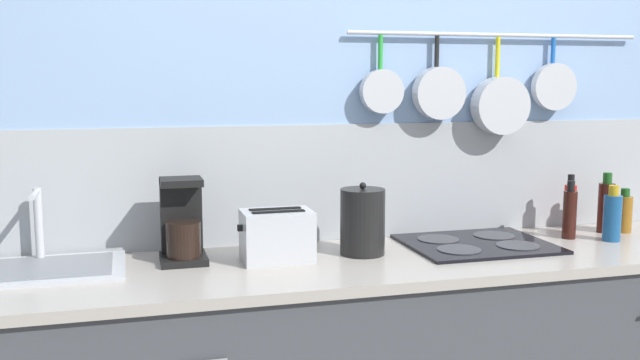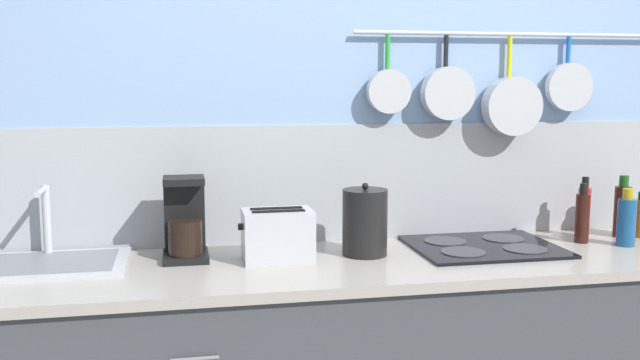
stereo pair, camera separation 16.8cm
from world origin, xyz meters
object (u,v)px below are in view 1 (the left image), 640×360
Objects in this scene: kettle at (363,222)px; bottle_vinegar at (606,206)px; bottle_olive_oil at (570,207)px; bottle_cooking_wine at (612,217)px; bottle_sesame_oil at (570,213)px; bottle_dish_soap at (624,213)px; coffee_maker at (182,227)px; toaster at (277,236)px.

bottle_vinegar is at bearing 4.43° from kettle.
bottle_cooking_wine is at bearing -67.82° from bottle_olive_oil.
bottle_cooking_wine is at bearing -3.34° from kettle.
bottle_olive_oil is 1.11× the size of bottle_cooking_wine.
bottle_sesame_oil reaches higher than bottle_dish_soap.
coffee_maker is 1.70m from bottle_vinegar.
bottle_cooking_wine is at bearing -1.82° from toaster.
bottle_olive_oil is 0.15m from bottle_vinegar.
bottle_olive_oil reaches higher than toaster.
kettle is 0.93m from bottle_olive_oil.
bottle_olive_oil is (1.24, 0.13, 0.02)m from toaster.
coffee_maker is 1.49m from bottle_sesame_oil.
kettle is at bearing -178.45° from bottle_sesame_oil.
bottle_vinegar is at bearing 61.10° from bottle_cooking_wine.
kettle is at bearing 3.01° from toaster.
bottle_dish_soap is (0.15, 0.12, -0.02)m from bottle_cooking_wine.
bottle_vinegar is (0.08, 0.14, 0.01)m from bottle_cooking_wine.
toaster is at bearing -176.76° from bottle_dish_soap.
bottle_sesame_oil is 0.22m from bottle_vinegar.
toaster is 1.39m from bottle_vinegar.
kettle reaches higher than bottle_sesame_oil.
bottle_vinegar is at bearing 167.42° from bottle_dish_soap.
bottle_vinegar reaches higher than toaster.
bottle_sesame_oil is at bearing -1.97° from coffee_maker.
bottle_vinegar is (1.39, 0.10, 0.02)m from toaster.
bottle_vinegar reaches higher than bottle_dish_soap.
toaster is 1.31m from bottle_cooking_wine.
bottle_dish_soap is at bearing 38.98° from bottle_cooking_wine.
coffee_maker is 1.13× the size of toaster.
bottle_olive_oil is at bearing 1.44° from coffee_maker.
coffee_maker is at bearing 163.72° from toaster.
bottle_sesame_oil is (0.86, 0.02, -0.02)m from kettle.
bottle_vinegar is at bearing 15.85° from bottle_sesame_oil.
coffee_maker is 0.63m from kettle.
bottle_sesame_oil is at bearing 1.94° from toaster.
coffee_maker is 0.33m from toaster.
bottle_cooking_wine reaches higher than toaster.
bottle_sesame_oil is at bearing -171.48° from bottle_dish_soap.
bottle_vinegar reaches higher than bottle_olive_oil.
coffee_maker is at bearing 178.03° from bottle_sesame_oil.
bottle_olive_oil is at bearing 168.37° from bottle_vinegar.
coffee_maker reaches higher than bottle_sesame_oil.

